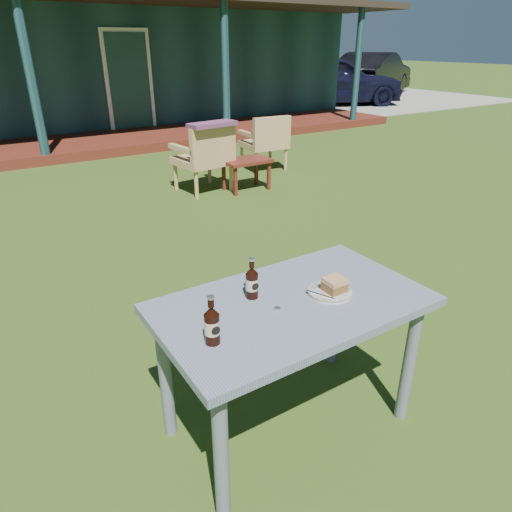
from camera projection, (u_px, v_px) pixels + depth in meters
ground at (166, 292)px, 3.53m from camera, size 80.00×80.00×0.00m
gravel_strip at (363, 100)px, 15.13m from camera, size 9.00×6.00×0.02m
car_near at (331, 80)px, 13.67m from camera, size 4.56×3.19×1.44m
car_far at (374, 74)px, 16.17m from camera, size 4.60×3.27×1.44m
cafe_table at (292, 320)px, 2.05m from camera, size 1.20×0.70×0.72m
plate at (330, 291)px, 2.07m from camera, size 0.20×0.20×0.01m
cake_slice at (335, 285)px, 2.05m from camera, size 0.09×0.09×0.06m
fork at (320, 295)px, 2.02m from camera, size 0.07×0.13×0.00m
cola_bottle_near at (252, 282)px, 2.00m from camera, size 0.06×0.06×0.19m
cola_bottle_far at (212, 325)px, 1.70m from camera, size 0.06×0.06×0.20m
bottle_cap at (277, 308)px, 1.94m from camera, size 0.03×0.03×0.01m
armchair_left at (206, 155)px, 5.69m from camera, size 0.69×0.66×0.84m
armchair_right at (266, 140)px, 6.69m from camera, size 0.63×0.60×0.80m
floral_throw at (212, 124)px, 5.40m from camera, size 0.62×0.30×0.05m
side_table at (246, 164)px, 5.83m from camera, size 0.60×0.40×0.40m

